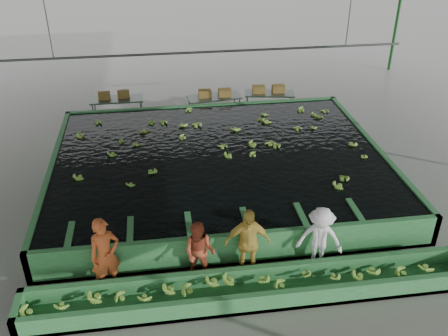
{
  "coord_description": "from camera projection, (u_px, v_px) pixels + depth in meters",
  "views": [
    {
      "loc": [
        -1.77,
        -11.61,
        8.05
      ],
      "look_at": [
        0.0,
        0.5,
        1.0
      ],
      "focal_mm": 40.0,
      "sensor_mm": 36.0,
      "label": 1
    }
  ],
  "objects": [
    {
      "name": "ground",
      "position": [
        227.0,
        207.0,
        14.19
      ],
      "size": [
        80.0,
        80.0,
        0.0
      ],
      "primitive_type": "plane",
      "color": "slate",
      "rests_on": "ground"
    },
    {
      "name": "shed_roof",
      "position": [
        227.0,
        31.0,
        11.7
      ],
      "size": [
        20.0,
        22.0,
        0.04
      ],
      "primitive_type": "cube",
      "color": "gray",
      "rests_on": "shed_posts"
    },
    {
      "name": "shed_posts",
      "position": [
        227.0,
        128.0,
        12.95
      ],
      "size": [
        20.0,
        22.0,
        5.0
      ],
      "primitive_type": null,
      "color": "#19501D",
      "rests_on": "ground"
    },
    {
      "name": "flotation_tank",
      "position": [
        219.0,
        167.0,
        15.25
      ],
      "size": [
        10.0,
        8.0,
        0.9
      ],
      "primitive_type": null,
      "color": "#337C40",
      "rests_on": "ground"
    },
    {
      "name": "tank_water",
      "position": [
        219.0,
        156.0,
        15.05
      ],
      "size": [
        9.7,
        7.7,
        0.0
      ],
      "primitive_type": "cube",
      "color": "black",
      "rests_on": "flotation_tank"
    },
    {
      "name": "sorting_trough",
      "position": [
        251.0,
        289.0,
        10.98
      ],
      "size": [
        10.0,
        1.0,
        0.5
      ],
      "primitive_type": null,
      "color": "#337C40",
      "rests_on": "ground"
    },
    {
      "name": "cableway_rail",
      "position": [
        205.0,
        52.0,
        16.98
      ],
      "size": [
        0.08,
        0.08,
        14.0
      ],
      "primitive_type": "cylinder",
      "color": "#59605B",
      "rests_on": "shed_roof"
    },
    {
      "name": "rail_hanger_left",
      "position": [
        48.0,
        28.0,
        15.86
      ],
      "size": [
        0.04,
        0.04,
        2.0
      ],
      "primitive_type": "cylinder",
      "color": "#59605B",
      "rests_on": "shed_roof"
    },
    {
      "name": "rail_hanger_right",
      "position": [
        349.0,
        17.0,
        17.11
      ],
      "size": [
        0.04,
        0.04,
        2.0
      ],
      "primitive_type": "cylinder",
      "color": "#59605B",
      "rests_on": "shed_roof"
    },
    {
      "name": "worker_a",
      "position": [
        105.0,
        255.0,
        10.94
      ],
      "size": [
        0.79,
        0.66,
        1.86
      ],
      "primitive_type": "imported",
      "rotation": [
        0.0,
        0.0,
        0.37
      ],
      "color": "#CD5626",
      "rests_on": "ground"
    },
    {
      "name": "worker_b",
      "position": [
        200.0,
        252.0,
        11.28
      ],
      "size": [
        0.91,
        0.83,
        1.53
      ],
      "primitive_type": "imported",
      "rotation": [
        0.0,
        0.0,
        -0.4
      ],
      "color": "#B1482C",
      "rests_on": "ground"
    },
    {
      "name": "worker_c",
      "position": [
        248.0,
        243.0,
        11.35
      ],
      "size": [
        1.09,
        0.5,
        1.81
      ],
      "primitive_type": "imported",
      "rotation": [
        0.0,
        0.0,
        -0.06
      ],
      "color": "gold",
      "rests_on": "ground"
    },
    {
      "name": "worker_d",
      "position": [
        320.0,
        239.0,
        11.6
      ],
      "size": [
        1.22,
        0.94,
        1.66
      ],
      "primitive_type": "imported",
      "rotation": [
        0.0,
        0.0,
        -0.34
      ],
      "color": "white",
      "rests_on": "ground"
    },
    {
      "name": "packing_table_left",
      "position": [
        118.0,
        110.0,
        19.12
      ],
      "size": [
        1.98,
        0.8,
        0.9
      ],
      "primitive_type": null,
      "rotation": [
        0.0,
        0.0,
        -0.01
      ],
      "color": "#59605B",
      "rests_on": "ground"
    },
    {
      "name": "packing_table_mid",
      "position": [
        214.0,
        108.0,
        19.27
      ],
      "size": [
        2.11,
        1.06,
        0.92
      ],
      "primitive_type": null,
      "rotation": [
        0.0,
        0.0,
        0.13
      ],
      "color": "#59605B",
      "rests_on": "ground"
    },
    {
      "name": "packing_table_right",
      "position": [
        269.0,
        103.0,
        19.72
      ],
      "size": [
        2.03,
        1.08,
        0.87
      ],
      "primitive_type": null,
      "rotation": [
        0.0,
        0.0,
        -0.17
      ],
      "color": "#59605B",
      "rests_on": "ground"
    },
    {
      "name": "box_stack_left",
      "position": [
        114.0,
        98.0,
        18.96
      ],
      "size": [
        1.18,
        0.41,
        0.25
      ],
      "primitive_type": null,
      "rotation": [
        0.0,
        0.0,
        0.08
      ],
      "color": "brown",
      "rests_on": "packing_table_left"
    },
    {
      "name": "box_stack_mid",
      "position": [
        215.0,
        96.0,
        19.04
      ],
      "size": [
        1.25,
        0.36,
        0.27
      ],
      "primitive_type": null,
      "rotation": [
        0.0,
        0.0,
        -0.01
      ],
      "color": "brown",
      "rests_on": "packing_table_mid"
    },
    {
      "name": "box_stack_right",
      "position": [
        268.0,
        92.0,
        19.54
      ],
      "size": [
        1.27,
        0.41,
        0.27
      ],
      "primitive_type": null,
      "rotation": [
        0.0,
        0.0,
        -0.05
      ],
      "color": "brown",
      "rests_on": "packing_table_right"
    },
    {
      "name": "floating_bananas",
      "position": [
        216.0,
        144.0,
        15.74
      ],
      "size": [
        9.27,
        6.32,
        0.13
      ],
      "primitive_type": null,
      "color": "#7FB93D",
      "rests_on": "tank_water"
    },
    {
      "name": "trough_bananas",
      "position": [
        251.0,
        284.0,
        10.91
      ],
      "size": [
        8.45,
        0.56,
        0.11
      ],
      "primitive_type": null,
      "color": "#7FB93D",
      "rests_on": "sorting_trough"
    }
  ]
}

